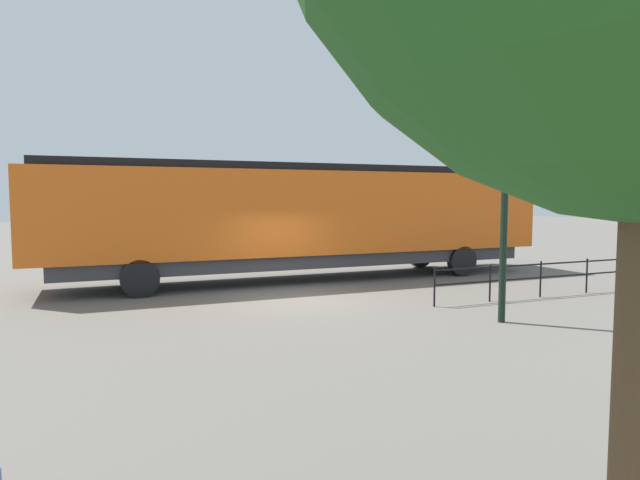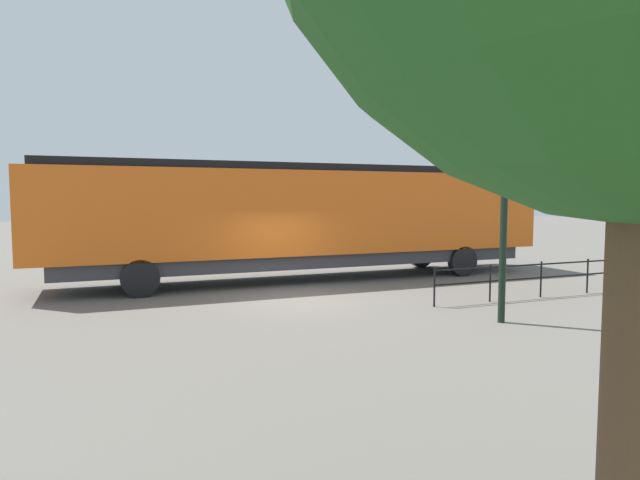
% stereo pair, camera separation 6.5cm
% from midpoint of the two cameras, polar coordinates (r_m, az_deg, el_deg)
% --- Properties ---
extents(ground_plane, '(120.00, 120.00, 0.00)m').
position_cam_midpoint_polar(ground_plane, '(15.32, -2.21, -6.29)').
color(ground_plane, '#666059').
extents(locomotive, '(3.09, 17.58, 3.99)m').
position_cam_midpoint_polar(locomotive, '(18.98, -0.09, 2.64)').
color(locomotive, orange).
rests_on(locomotive, ground_plane).
extents(lamp_post, '(0.44, 0.44, 6.29)m').
position_cam_midpoint_polar(lamp_post, '(12.99, 19.18, 9.71)').
color(lamp_post, black).
rests_on(lamp_post, ground_plane).
extents(platform_fence, '(0.05, 9.14, 1.04)m').
position_cam_midpoint_polar(platform_fence, '(17.45, 24.57, -3.11)').
color(platform_fence, black).
rests_on(platform_fence, ground_plane).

